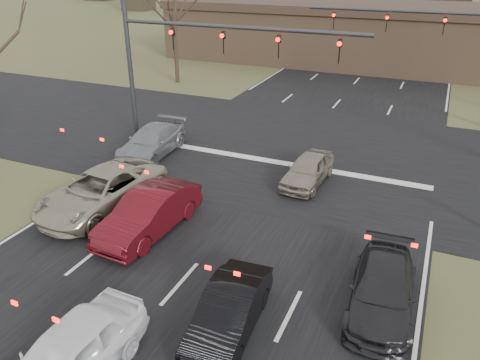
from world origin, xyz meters
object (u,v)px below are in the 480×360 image
at_px(car_silver_suv, 102,190).
at_px(car_black_hatch, 229,311).
at_px(car_silver_ahead, 308,170).
at_px(building, 398,36).
at_px(car_white_sedan, 68,358).
at_px(car_charcoal_sedan, 382,290).
at_px(car_red_ahead, 149,213).
at_px(mast_arm_far, 449,35).
at_px(mast_arm_near, 185,49).
at_px(car_grey_ahead, 152,142).

distance_m(car_silver_suv, car_black_hatch, 8.47).
bearing_deg(car_silver_ahead, building, 92.80).
xyz_separation_m(car_white_sedan, car_charcoal_sedan, (6.27, 5.53, -0.12)).
height_order(car_charcoal_sedan, car_red_ahead, car_red_ahead).
bearing_deg(mast_arm_far, car_red_ahead, -116.06).
bearing_deg(building, mast_arm_near, -106.13).
relative_size(mast_arm_near, mast_arm_far, 1.09).
relative_size(car_silver_suv, car_grey_ahead, 1.18).
bearing_deg(car_grey_ahead, building, 68.85).
distance_m(car_grey_ahead, car_silver_ahead, 8.08).
bearing_deg(car_silver_suv, mast_arm_far, 62.61).
relative_size(building, car_white_sedan, 9.70).
bearing_deg(car_black_hatch, mast_arm_near, 119.01).
relative_size(car_white_sedan, car_grey_ahead, 0.91).
distance_m(building, mast_arm_far, 15.75).
bearing_deg(car_grey_ahead, mast_arm_far, 38.90).
distance_m(car_grey_ahead, car_red_ahead, 7.41).
relative_size(mast_arm_far, car_silver_suv, 1.97).
distance_m(car_white_sedan, car_charcoal_sedan, 8.36).
bearing_deg(car_silver_ahead, car_silver_suv, -137.55).
relative_size(car_silver_suv, car_red_ahead, 1.21).
xyz_separation_m(mast_arm_near, car_red_ahead, (2.72, -7.79, -4.30)).
distance_m(car_charcoal_sedan, car_grey_ahead, 14.18).
relative_size(mast_arm_near, car_grey_ahead, 2.52).
bearing_deg(car_silver_ahead, car_black_hatch, -82.59).
height_order(building, car_charcoal_sedan, building).
height_order(mast_arm_far, car_white_sedan, mast_arm_far).
distance_m(car_charcoal_sedan, car_red_ahead, 8.33).
bearing_deg(car_white_sedan, car_red_ahead, 109.66).
distance_m(building, car_grey_ahead, 27.93).
xyz_separation_m(building, mast_arm_near, (-7.23, -25.00, 2.41)).
height_order(car_grey_ahead, car_silver_ahead, car_grey_ahead).
distance_m(mast_arm_far, car_white_sedan, 25.44).
bearing_deg(mast_arm_far, car_silver_suv, -123.74).
height_order(building, car_grey_ahead, building).
xyz_separation_m(car_silver_suv, car_white_sedan, (4.69, -7.13, -0.04)).
bearing_deg(car_black_hatch, car_silver_ahead, 89.07).
xyz_separation_m(building, car_white_sedan, (-2.50, -39.17, -1.92)).
distance_m(car_silver_suv, car_white_sedan, 8.54).
relative_size(car_white_sedan, car_silver_ahead, 1.15).
bearing_deg(car_charcoal_sedan, building, 92.65).
xyz_separation_m(mast_arm_near, car_silver_suv, (0.04, -7.04, -4.29)).
bearing_deg(car_red_ahead, building, 85.61).
bearing_deg(car_charcoal_sedan, car_black_hatch, -148.54).
xyz_separation_m(car_black_hatch, car_grey_ahead, (-8.70, 9.63, 0.06)).
height_order(car_charcoal_sedan, car_silver_ahead, car_silver_ahead).
height_order(mast_arm_near, car_grey_ahead, mast_arm_near).
relative_size(car_black_hatch, car_grey_ahead, 0.80).
bearing_deg(car_grey_ahead, car_silver_ahead, -3.85).
xyz_separation_m(car_silver_suv, car_red_ahead, (2.68, -0.75, -0.01)).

